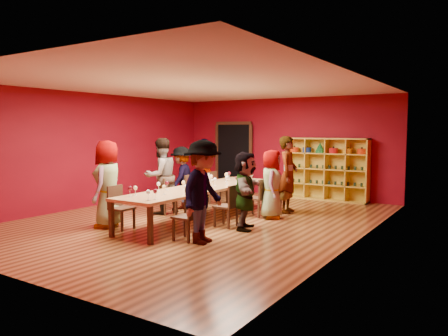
{
  "coord_description": "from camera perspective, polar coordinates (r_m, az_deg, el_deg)",
  "views": [
    {
      "loc": [
        5.69,
        -7.84,
        2.03
      ],
      "look_at": [
        0.25,
        0.6,
        1.15
      ],
      "focal_mm": 35.0,
      "sensor_mm": 36.0,
      "label": 1
    }
  ],
  "objects": [
    {
      "name": "room_shell",
      "position": [
        9.7,
        -3.2,
        1.87
      ],
      "size": [
        7.1,
        9.1,
        3.04
      ],
      "color": "brown",
      "rests_on": "ground"
    },
    {
      "name": "tasting_table",
      "position": [
        9.78,
        -3.17,
        -2.82
      ],
      "size": [
        1.1,
        4.5,
        0.75
      ],
      "color": "tan",
      "rests_on": "ground"
    },
    {
      "name": "doorway",
      "position": [
        14.41,
        1.37,
        1.39
      ],
      "size": [
        1.4,
        0.17,
        2.3
      ],
      "color": "black",
      "rests_on": "ground"
    },
    {
      "name": "shelving_unit",
      "position": [
        12.94,
        13.27,
        0.23
      ],
      "size": [
        2.4,
        0.4,
        1.8
      ],
      "color": "gold",
      "rests_on": "ground"
    },
    {
      "name": "chair_person_left_0",
      "position": [
        9.23,
        -13.56,
        -4.7
      ],
      "size": [
        0.42,
        0.42,
        0.89
      ],
      "color": "black",
      "rests_on": "ground"
    },
    {
      "name": "person_left_0",
      "position": [
        9.4,
        -14.93,
        -2.02
      ],
      "size": [
        0.79,
        1.01,
        1.82
      ],
      "primitive_type": "imported",
      "rotation": [
        0.0,
        0.0,
        -1.18
      ],
      "color": "#618AC8",
      "rests_on": "ground"
    },
    {
      "name": "chair_person_left_2",
      "position": [
        10.47,
        -6.75,
        -3.45
      ],
      "size": [
        0.42,
        0.42,
        0.89
      ],
      "color": "black",
      "rests_on": "ground"
    },
    {
      "name": "person_left_2",
      "position": [
        10.65,
        -8.24,
        -1.04
      ],
      "size": [
        0.71,
        0.99,
        1.84
      ],
      "primitive_type": "imported",
      "rotation": [
        0.0,
        0.0,
        -1.84
      ],
      "color": "silver",
      "rests_on": "ground"
    },
    {
      "name": "chair_person_left_3",
      "position": [
        11.11,
        -4.05,
        -2.94
      ],
      "size": [
        0.42,
        0.42,
        0.89
      ],
      "color": "black",
      "rests_on": "ground"
    },
    {
      "name": "person_left_3",
      "position": [
        11.3,
        -5.56,
        -1.26
      ],
      "size": [
        0.72,
        1.12,
        1.6
      ],
      "primitive_type": "imported",
      "rotation": [
        0.0,
        0.0,
        -1.26
      ],
      "color": "pink",
      "rests_on": "ground"
    },
    {
      "name": "chair_person_left_4",
      "position": [
        11.95,
        -1.07,
        -2.37
      ],
      "size": [
        0.42,
        0.42,
        0.89
      ],
      "color": "black",
      "rests_on": "ground"
    },
    {
      "name": "person_left_4",
      "position": [
        12.12,
        -2.55,
        -0.38
      ],
      "size": [
        0.84,
        1.15,
        1.79
      ],
      "primitive_type": "imported",
      "rotation": [
        0.0,
        0.0,
        -1.18
      ],
      "color": "#5C7BBD",
      "rests_on": "ground"
    },
    {
      "name": "chair_person_right_0",
      "position": [
        8.04,
        -4.46,
        -6.01
      ],
      "size": [
        0.42,
        0.42,
        0.89
      ],
      "color": "black",
      "rests_on": "ground"
    },
    {
      "name": "person_right_0",
      "position": [
        7.79,
        -2.74,
        -3.13
      ],
      "size": [
        0.64,
        1.25,
        1.85
      ],
      "primitive_type": "imported",
      "rotation": [
        0.0,
        0.0,
        1.7
      ],
      "color": "#161C3C",
      "rests_on": "ground"
    },
    {
      "name": "chair_person_right_2",
      "position": [
        9.13,
        0.68,
        -4.67
      ],
      "size": [
        0.42,
        0.42,
        0.89
      ],
      "color": "black",
      "rests_on": "ground"
    },
    {
      "name": "person_right_2",
      "position": [
        8.89,
        2.79,
        -2.97
      ],
      "size": [
        0.95,
        1.53,
        1.59
      ],
      "primitive_type": "imported",
      "rotation": [
        0.0,
        0.0,
        1.96
      ],
      "color": "#141A37",
      "rests_on": "ground"
    },
    {
      "name": "chair_person_right_3",
      "position": [
        10.25,
        4.57,
        -3.62
      ],
      "size": [
        0.42,
        0.42,
        0.89
      ],
      "color": "black",
      "rests_on": "ground"
    },
    {
      "name": "person_right_3",
      "position": [
        10.06,
        6.23,
        -2.12
      ],
      "size": [
        0.69,
        0.87,
        1.58
      ],
      "primitive_type": "imported",
      "rotation": [
        0.0,
        0.0,
        1.98
      ],
      "color": "#141C37",
      "rests_on": "ground"
    },
    {
      "name": "chair_person_right_4",
      "position": [
        10.98,
        6.64,
        -3.06
      ],
      "size": [
        0.42,
        0.42,
        0.89
      ],
      "color": "black",
      "rests_on": "ground"
    },
    {
      "name": "person_right_4",
      "position": [
        10.78,
        8.37,
        -0.85
      ],
      "size": [
        0.62,
        0.77,
        1.88
      ],
      "primitive_type": "imported",
      "rotation": [
        0.0,
        0.0,
        1.77
      ],
      "color": "#505055",
      "rests_on": "ground"
    },
    {
      "name": "wine_glass_0",
      "position": [
        10.2,
        0.4,
        -1.31
      ],
      "size": [
        0.09,
        0.09,
        0.22
      ],
      "color": "white",
      "rests_on": "tasting_table"
    },
    {
      "name": "wine_glass_1",
      "position": [
        8.16,
        -8.99,
        -3.07
      ],
      "size": [
        0.08,
        0.08,
        0.19
      ],
      "color": "white",
      "rests_on": "tasting_table"
    },
    {
      "name": "wine_glass_2",
      "position": [
        11.43,
        0.62,
        -0.76
      ],
      "size": [
        0.07,
        0.07,
        0.18
      ],
      "color": "white",
      "rests_on": "tasting_table"
    },
    {
      "name": "wine_glass_3",
      "position": [
        9.92,
        -4.66,
        -1.68
      ],
      "size": [
        0.07,
        0.07,
        0.18
      ],
      "color": "white",
      "rests_on": "tasting_table"
    },
    {
      "name": "wine_glass_4",
      "position": [
        10.6,
        -1.69,
        -1.15
      ],
      "size": [
        0.08,
        0.08,
        0.2
      ],
      "color": "white",
      "rests_on": "tasting_table"
    },
    {
      "name": "wine_glass_5",
      "position": [
        10.11,
        -4.23,
        -1.52
      ],
      "size": [
        0.07,
        0.07,
        0.18
      ],
      "color": "white",
      "rests_on": "tasting_table"
    },
    {
      "name": "wine_glass_6",
      "position": [
        8.76,
        -5.05,
        -2.5
      ],
      "size": [
        0.08,
        0.08,
        0.19
      ],
      "color": "white",
      "rests_on": "tasting_table"
    },
    {
      "name": "wine_glass_7",
      "position": [
        9.63,
        -1.52,
        -1.76
      ],
      "size": [
        0.08,
        0.08,
        0.2
      ],
      "color": "white",
      "rests_on": "tasting_table"
    },
    {
      "name": "wine_glass_8",
      "position": [
        9.24,
        -8.56,
        -2.13
      ],
      "size": [
        0.08,
        0.08,
        0.19
      ],
      "color": "white",
      "rests_on": "tasting_table"
    },
    {
      "name": "wine_glass_9",
      "position": [
        8.59,
        -12.2,
        -2.67
      ],
      "size": [
        0.08,
        0.08,
        0.2
      ],
      "color": "white",
      "rests_on": "tasting_table"
    },
    {
      "name": "wine_glass_10",
      "position": [
        9.36,
        -7.46,
        -2.01
      ],
      "size": [
        0.08,
        0.08,
        0.2
      ],
      "color": "white",
      "rests_on": "tasting_table"
    },
    {
      "name": "wine_glass_11",
      "position": [
        8.06,
        -9.87,
        -3.18
      ],
      "size": [
        0.08,
        0.08,
        0.2
      ],
      "color": "white",
      "rests_on": "tasting_table"
    },
    {
      "name": "wine_glass_12",
      "position": [
        10.0,
        -1.21,
        -1.56
      ],
      "size": [
        0.08,
        0.08,
        0.19
      ],
      "color": "white",
      "rests_on": "tasting_table"
    },
    {
      "name": "wine_glass_13",
      "position": [
        8.99,
        -4.7,
        -2.27
      ],
      "size": [
        0.08,
        0.08,
        0.2
      ],
      "color": "white",
      "rests_on": "tasting_table"
    },
    {
      "name": "wine_glass_14",
      "position": [
        10.35,
        1.66,
        -1.37
      ],
      "size": [
        0.07,
        0.07,
        0.18
      ],
      "color": "white",
      "rests_on": "tasting_table"
    },
    {
      "name": "wine_glass_15",
      "position": [
        10.84,
        0.32,
        -0.92
      ],
      "size": [
        0.09,
        0.09,
        0.22
      ],
      "color": "white",
      "rests_on": "tasting_table"
    },
    {
      "name": "wine_glass_16",
      "position": [
        11.11,
        3.33,
        -0.87
      ],
      "size": [
        0.08,
        0.08,
        0.2
      ],
      "color": "white",
      "rests_on": "tasting_table"
    },
    {
      "name": "wine_glass_17",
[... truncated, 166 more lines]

